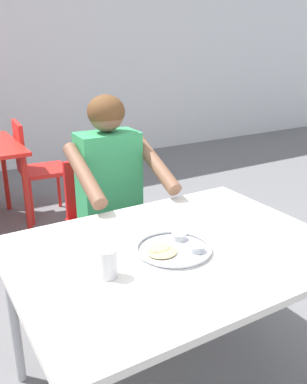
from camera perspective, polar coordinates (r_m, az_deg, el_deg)
name	(u,v)px	position (r m, az deg, el deg)	size (l,w,h in m)	color
table_foreground	(175,261)	(1.69, 2.97, -9.58)	(1.28, 0.95, 0.73)	silver
thali_tray	(173,248)	(1.64, 2.78, -7.74)	(0.30, 0.30, 0.03)	#B7BABF
drinking_cup	(108,262)	(1.45, -6.37, -9.65)	(0.07, 0.07, 0.11)	silver
chair_foreground	(102,215)	(2.56, -7.11, -3.20)	(0.41, 0.42, 0.83)	red
diner_foreground	(115,188)	(2.29, -5.32, 0.58)	(0.50, 0.56, 1.24)	black
chair_red_right	(34,164)	(3.74, -16.28, 3.80)	(0.43, 0.43, 0.87)	red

